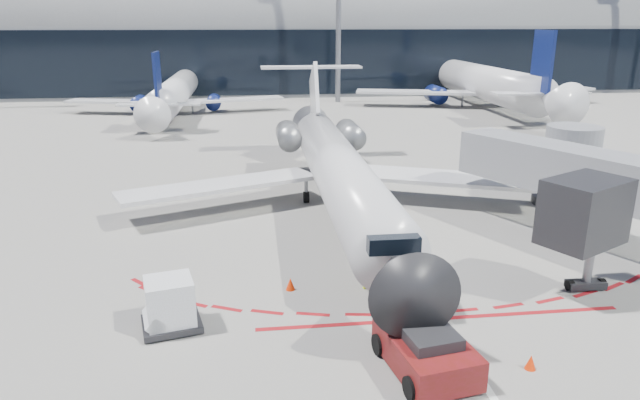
{
  "coord_description": "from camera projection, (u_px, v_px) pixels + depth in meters",
  "views": [
    {
      "loc": [
        -6.85,
        -29.95,
        10.74
      ],
      "look_at": [
        -3.64,
        -3.34,
        2.27
      ],
      "focal_mm": 32.0,
      "sensor_mm": 36.0,
      "label": 1
    }
  ],
  "objects": [
    {
      "name": "ground",
      "position": [
        377.0,
        218.0,
        32.37
      ],
      "size": [
        260.0,
        260.0,
        0.0
      ],
      "primitive_type": "plane",
      "color": "slate",
      "rests_on": "ground"
    },
    {
      "name": "apron_centerline",
      "position": [
        369.0,
        207.0,
        34.26
      ],
      "size": [
        0.25,
        40.0,
        0.01
      ],
      "primitive_type": "cube",
      "color": "silver",
      "rests_on": "ground"
    },
    {
      "name": "apron_stop_bar",
      "position": [
        442.0,
        318.0,
        21.48
      ],
      "size": [
        14.0,
        0.25,
        0.01
      ],
      "primitive_type": "cube",
      "color": "maroon",
      "rests_on": "ground"
    },
    {
      "name": "terminal_building",
      "position": [
        292.0,
        35.0,
        91.31
      ],
      "size": [
        150.0,
        24.15,
        24.0
      ],
      "color": "gray",
      "rests_on": "ground"
    },
    {
      "name": "jet_bridge",
      "position": [
        575.0,
        175.0,
        29.73
      ],
      "size": [
        10.03,
        15.2,
        4.9
      ],
      "color": "gray",
      "rests_on": "ground"
    },
    {
      "name": "light_mast_centre",
      "position": [
        339.0,
        6.0,
        74.62
      ],
      "size": [
        0.7,
        0.7,
        25.0
      ],
      "primitive_type": "cylinder",
      "color": "slate",
      "rests_on": "ground"
    },
    {
      "name": "regional_jet",
      "position": [
        337.0,
        166.0,
        33.18
      ],
      "size": [
        25.42,
        31.34,
        7.85
      ],
      "color": "silver",
      "rests_on": "ground"
    },
    {
      "name": "pushback_tug",
      "position": [
        426.0,
        351.0,
        18.17
      ],
      "size": [
        2.98,
        5.87,
        1.49
      ],
      "rotation": [
        0.0,
        0.0,
        0.17
      ],
      "color": "#54120C",
      "rests_on": "ground"
    },
    {
      "name": "ramp_worker",
      "position": [
        368.0,
        267.0,
        23.64
      ],
      "size": [
        0.8,
        0.63,
        1.92
      ],
      "primitive_type": "imported",
      "rotation": [
        0.0,
        0.0,
        3.41
      ],
      "color": "#C3DF17",
      "rests_on": "ground"
    },
    {
      "name": "uld_container",
      "position": [
        170.0,
        305.0,
        20.52
      ],
      "size": [
        2.41,
        2.18,
        1.94
      ],
      "rotation": [
        0.0,
        0.0,
        0.23
      ],
      "color": "black",
      "rests_on": "ground"
    },
    {
      "name": "safety_cone_left",
      "position": [
        290.0,
        284.0,
        23.71
      ],
      "size": [
        0.38,
        0.38,
        0.53
      ],
      "primitive_type": "cone",
      "color": "#EF2E05",
      "rests_on": "ground"
    },
    {
      "name": "safety_cone_right",
      "position": [
        531.0,
        362.0,
        18.31
      ],
      "size": [
        0.36,
        0.36,
        0.5
      ],
      "primitive_type": "cone",
      "color": "#EF2E05",
      "rests_on": "ground"
    },
    {
      "name": "bg_airliner_1",
      "position": [
        174.0,
        72.0,
        67.93
      ],
      "size": [
        30.33,
        32.11,
        9.81
      ],
      "primitive_type": null,
      "color": "silver",
      "rests_on": "ground"
    },
    {
      "name": "bg_airliner_2",
      "position": [
        481.0,
        58.0,
        73.67
      ],
      "size": [
        37.94,
        40.17,
        12.28
      ],
      "primitive_type": null,
      "color": "silver",
      "rests_on": "ground"
    }
  ]
}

